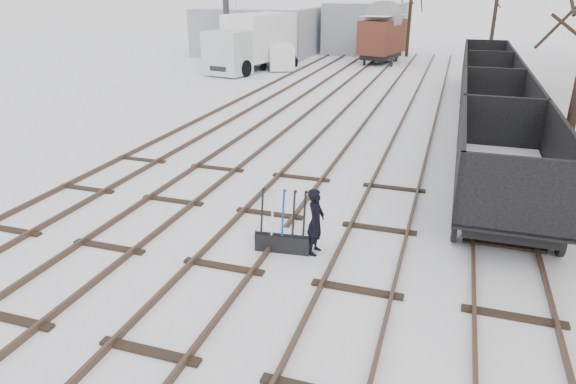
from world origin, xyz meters
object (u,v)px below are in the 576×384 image
at_px(worker, 316,222).
at_px(box_van_wagon, 382,36).
at_px(freight_wagon_a, 505,180).
at_px(panel_van, 280,56).
at_px(lorry, 253,42).
at_px(ground_frame, 283,239).
at_px(crane, 228,30).

height_order(worker, box_van_wagon, box_van_wagon).
relative_size(freight_wagon_a, panel_van, 1.44).
bearing_deg(box_van_wagon, lorry, -129.51).
bearing_deg(freight_wagon_a, lorry, 125.96).
relative_size(box_van_wagon, lorry, 0.59).
bearing_deg(worker, ground_frame, 100.14).
height_order(box_van_wagon, lorry, lorry).
relative_size(worker, box_van_wagon, 0.30).
distance_m(worker, crane, 32.48).
xyz_separation_m(freight_wagon_a, crane, (-19.31, 25.04, 1.58)).
distance_m(ground_frame, panel_van, 28.70).
bearing_deg(freight_wagon_a, panel_van, 121.65).
distance_m(freight_wagon_a, crane, 31.66).
distance_m(worker, box_van_wagon, 32.48).
relative_size(ground_frame, panel_van, 0.33).
xyz_separation_m(ground_frame, box_van_wagon, (-2.56, 32.38, 1.87)).
height_order(freight_wagon_a, panel_van, freight_wagon_a).
xyz_separation_m(freight_wagon_a, box_van_wagon, (-7.56, 28.59, 1.15)).
xyz_separation_m(freight_wagon_a, lorry, (-16.03, 22.09, 1.03)).
relative_size(ground_frame, worker, 0.93).
bearing_deg(freight_wagon_a, crane, 127.64).
height_order(worker, freight_wagon_a, freight_wagon_a).
bearing_deg(ground_frame, lorry, 107.02).
xyz_separation_m(box_van_wagon, crane, (-11.75, -3.55, 0.43)).
bearing_deg(lorry, ground_frame, -54.77).
bearing_deg(lorry, panel_van, 48.98).
distance_m(freight_wagon_a, box_van_wagon, 29.59).
height_order(ground_frame, box_van_wagon, box_van_wagon).
bearing_deg(worker, lorry, 27.09).
height_order(box_van_wagon, crane, crane).
bearing_deg(ground_frame, box_van_wagon, 88.46).
bearing_deg(ground_frame, crane, 110.34).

